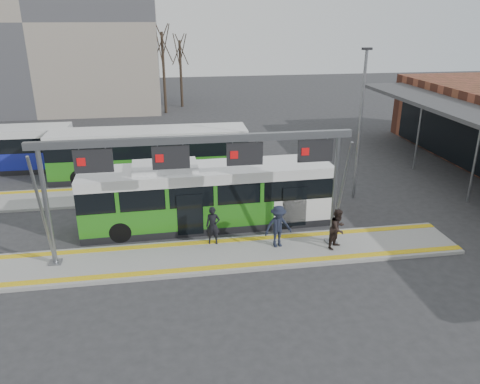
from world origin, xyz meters
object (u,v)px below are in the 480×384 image
at_px(passenger_a, 213,226).
at_px(passenger_c, 278,226).
at_px(gantry, 200,161).
at_px(passenger_b, 338,229).
at_px(hero_bus, 207,196).

distance_m(passenger_a, passenger_c, 2.91).
bearing_deg(passenger_a, passenger_c, -6.72).
xyz_separation_m(gantry, passenger_b, (5.91, -0.49, -3.24)).
relative_size(hero_bus, passenger_b, 6.64).
distance_m(hero_bus, passenger_c, 4.20).
bearing_deg(passenger_c, hero_bus, 123.29).
bearing_deg(gantry, passenger_c, 0.50).
bearing_deg(hero_bus, passenger_c, -49.11).
distance_m(gantry, passenger_c, 4.62).
height_order(gantry, passenger_a, gantry).
distance_m(passenger_b, passenger_c, 2.61).
xyz_separation_m(passenger_a, passenger_c, (2.81, -0.75, 0.10)).
relative_size(hero_bus, passenger_a, 6.95).
xyz_separation_m(passenger_a, passenger_b, (5.37, -1.27, 0.04)).
bearing_deg(passenger_c, gantry, 171.46).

